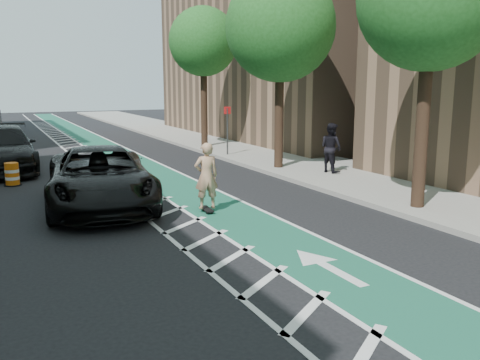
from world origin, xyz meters
TOP-DOWN VIEW (x-y plane):
  - ground at (0.00, 0.00)m, footprint 120.00×120.00m
  - bike_lane at (3.00, 10.00)m, footprint 2.00×90.00m
  - buffer_strip at (1.50, 10.00)m, footprint 1.40×90.00m
  - sidewalk_right at (9.50, 10.00)m, footprint 5.00×90.00m
  - curb_right at (7.05, 10.00)m, footprint 0.12×90.00m
  - tree_r_c at (7.90, 8.00)m, footprint 4.20×4.20m
  - tree_r_d at (7.90, 16.00)m, footprint 4.20×4.20m
  - sign_post at (7.60, 12.00)m, footprint 0.35×0.08m
  - skateboard at (2.54, 2.43)m, footprint 0.30×0.79m
  - skateboarder at (2.54, 2.43)m, footprint 0.72×0.51m
  - suv_near at (0.00, 4.40)m, footprint 3.71×6.59m
  - suv_far at (-2.40, 12.55)m, footprint 2.64×6.35m
  - pedestrian at (9.09, 5.59)m, footprint 0.89×1.05m
  - barrel_a at (-2.20, 9.00)m, footprint 0.60×0.60m

SIDE VIEW (x-z plane):
  - ground at x=0.00m, z-range 0.00..0.00m
  - buffer_strip at x=1.50m, z-range 0.00..0.01m
  - bike_lane at x=3.00m, z-range 0.00..0.01m
  - sidewalk_right at x=9.50m, z-range 0.00..0.15m
  - curb_right at x=7.05m, z-range 0.00..0.16m
  - skateboard at x=2.54m, z-range 0.03..0.14m
  - barrel_a at x=-2.20m, z-range -0.02..0.79m
  - suv_near at x=0.00m, z-range 0.00..1.74m
  - suv_far at x=-2.40m, z-range 0.00..1.83m
  - skateboarder at x=2.54m, z-range 0.10..1.97m
  - pedestrian at x=9.09m, z-range 0.15..2.08m
  - sign_post at x=7.60m, z-range 0.11..2.59m
  - tree_r_c at x=7.90m, z-range 1.82..9.72m
  - tree_r_d at x=7.90m, z-range 1.82..9.72m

